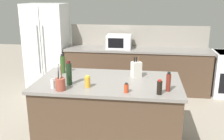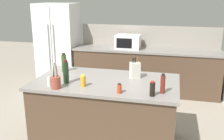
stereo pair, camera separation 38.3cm
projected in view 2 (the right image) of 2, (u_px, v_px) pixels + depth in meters
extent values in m
cube|color=#4C3828|center=(146.00, 72.00, 5.64)|extent=(3.04, 0.62, 0.90)
cube|color=gray|center=(146.00, 50.00, 5.51)|extent=(3.08, 0.66, 0.04)
cube|color=gray|center=(148.00, 36.00, 5.74)|extent=(3.04, 0.03, 0.46)
cube|color=#4C3828|center=(106.00, 114.00, 3.66)|extent=(1.87, 1.04, 0.90)
cube|color=gray|center=(106.00, 82.00, 3.53)|extent=(1.93, 1.10, 0.04)
cube|color=white|center=(59.00, 45.00, 6.01)|extent=(0.88, 0.72, 1.87)
cube|color=#2D2D2D|center=(52.00, 48.00, 5.67)|extent=(0.01, 0.00, 1.77)
cylinder|color=#ADB2B7|center=(49.00, 48.00, 5.67)|extent=(0.02, 0.02, 1.03)
cylinder|color=#ADB2B7|center=(54.00, 48.00, 5.64)|extent=(0.02, 0.02, 1.03)
cube|color=white|center=(128.00, 42.00, 5.56)|extent=(0.52, 0.38, 0.29)
cube|color=black|center=(124.00, 43.00, 5.39)|extent=(0.32, 0.01, 0.20)
cube|color=beige|center=(135.00, 70.00, 3.61)|extent=(0.16, 0.15, 0.22)
cylinder|color=black|center=(133.00, 60.00, 3.56)|extent=(0.02, 0.02, 0.07)
cylinder|color=black|center=(135.00, 60.00, 3.57)|extent=(0.02, 0.02, 0.07)
cylinder|color=brown|center=(137.00, 60.00, 3.58)|extent=(0.02, 0.02, 0.07)
cylinder|color=brown|center=(56.00, 82.00, 3.22)|extent=(0.12, 0.12, 0.15)
cylinder|color=olive|center=(57.00, 70.00, 3.18)|extent=(0.01, 0.05, 0.18)
cylinder|color=black|center=(54.00, 70.00, 3.18)|extent=(0.01, 0.05, 0.18)
cylinder|color=#B2B2B7|center=(55.00, 71.00, 3.16)|extent=(0.01, 0.03, 0.18)
cylinder|color=#2D4C1E|center=(64.00, 63.00, 3.91)|extent=(0.07, 0.07, 0.25)
cylinder|color=black|center=(64.00, 54.00, 3.87)|extent=(0.05, 0.05, 0.03)
cylinder|color=black|center=(152.00, 89.00, 2.97)|extent=(0.06, 0.06, 0.16)
cylinder|color=#B22319|center=(153.00, 82.00, 2.95)|extent=(0.04, 0.04, 0.02)
cylinder|color=maroon|center=(163.00, 85.00, 3.05)|extent=(0.06, 0.06, 0.21)
cylinder|color=black|center=(163.00, 75.00, 3.02)|extent=(0.04, 0.04, 0.03)
cylinder|color=#B73D1E|center=(119.00, 89.00, 3.07)|extent=(0.06, 0.06, 0.10)
cylinder|color=black|center=(119.00, 84.00, 3.05)|extent=(0.04, 0.04, 0.02)
cylinder|color=black|center=(66.00, 73.00, 3.39)|extent=(0.07, 0.07, 0.28)
cylinder|color=#4C1919|center=(65.00, 61.00, 3.34)|extent=(0.05, 0.05, 0.03)
cylinder|color=gold|center=(83.00, 81.00, 3.29)|extent=(0.07, 0.07, 0.13)
cylinder|color=gold|center=(83.00, 75.00, 3.27)|extent=(0.05, 0.05, 0.02)
cylinder|color=silver|center=(49.00, 82.00, 3.30)|extent=(0.05, 0.05, 0.11)
cylinder|color=#B2B2B7|center=(49.00, 77.00, 3.29)|extent=(0.04, 0.04, 0.02)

